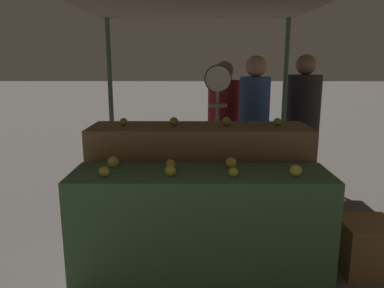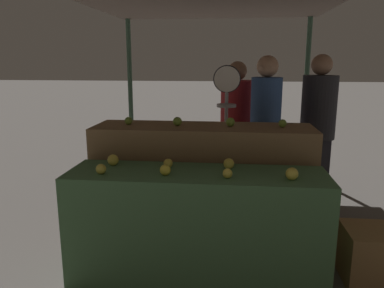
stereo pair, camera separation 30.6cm
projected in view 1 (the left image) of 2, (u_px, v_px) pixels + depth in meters
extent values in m
plane|color=#66605B|center=(200.00, 276.00, 2.99)|extent=(60.00, 60.00, 0.00)
cylinder|color=#33513D|center=(111.00, 97.00, 5.71)|extent=(0.07, 0.07, 2.30)
cylinder|color=#33513D|center=(284.00, 97.00, 5.69)|extent=(0.07, 0.07, 2.30)
cube|color=#4C7A4C|center=(200.00, 226.00, 2.90)|extent=(1.95, 0.55, 0.87)
cube|color=olive|center=(199.00, 185.00, 3.46)|extent=(1.95, 0.55, 1.12)
sphere|color=gold|center=(104.00, 172.00, 2.69)|extent=(0.08, 0.08, 0.08)
sphere|color=gold|center=(171.00, 171.00, 2.70)|extent=(0.08, 0.08, 0.08)
sphere|color=yellow|center=(233.00, 172.00, 2.68)|extent=(0.07, 0.07, 0.07)
sphere|color=yellow|center=(296.00, 171.00, 2.69)|extent=(0.09, 0.09, 0.09)
sphere|color=yellow|center=(113.00, 162.00, 2.92)|extent=(0.09, 0.09, 0.09)
sphere|color=yellow|center=(170.00, 164.00, 2.90)|extent=(0.07, 0.07, 0.07)
sphere|color=yellow|center=(231.00, 163.00, 2.91)|extent=(0.08, 0.08, 0.08)
sphere|color=#7AA338|center=(124.00, 122.00, 3.34)|extent=(0.07, 0.07, 0.07)
sphere|color=#7AA338|center=(174.00, 122.00, 3.32)|extent=(0.08, 0.08, 0.08)
sphere|color=#7AA338|center=(227.00, 121.00, 3.33)|extent=(0.08, 0.08, 0.08)
sphere|color=#7AA338|center=(277.00, 122.00, 3.33)|extent=(0.07, 0.07, 0.07)
cylinder|color=#99999E|center=(217.00, 149.00, 4.01)|extent=(0.04, 0.04, 1.53)
cylinder|color=black|center=(218.00, 79.00, 3.85)|extent=(0.28, 0.01, 0.28)
cylinder|color=silver|center=(218.00, 79.00, 3.83)|extent=(0.26, 0.02, 0.26)
cylinder|color=#99999E|center=(218.00, 98.00, 3.88)|extent=(0.01, 0.01, 0.14)
cylinder|color=#99999E|center=(218.00, 105.00, 3.89)|extent=(0.20, 0.20, 0.03)
cube|color=#2D2D38|center=(252.00, 175.00, 4.29)|extent=(0.27, 0.19, 0.81)
cylinder|color=#2D4C84|center=(254.00, 109.00, 4.13)|extent=(0.39, 0.39, 0.70)
sphere|color=tan|center=(256.00, 66.00, 4.03)|extent=(0.23, 0.23, 0.23)
cube|color=#2D2D38|center=(299.00, 169.00, 4.53)|extent=(0.31, 0.21, 0.82)
cylinder|color=#232328|center=(303.00, 106.00, 4.37)|extent=(0.43, 0.43, 0.71)
sphere|color=#936B51|center=(306.00, 65.00, 4.26)|extent=(0.23, 0.23, 0.23)
cube|color=#2D2D38|center=(223.00, 167.00, 4.67)|extent=(0.32, 0.24, 0.78)
cylinder|color=maroon|center=(224.00, 109.00, 4.51)|extent=(0.46, 0.46, 0.68)
sphere|color=#936B51|center=(224.00, 71.00, 4.41)|extent=(0.22, 0.22, 0.22)
cube|color=#9E7547|center=(366.00, 246.00, 3.05)|extent=(0.42, 0.42, 0.42)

